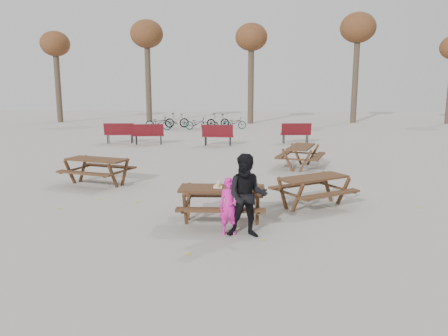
{
  "coord_description": "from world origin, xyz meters",
  "views": [
    {
      "loc": [
        0.43,
        -8.97,
        2.91
      ],
      "look_at": [
        0.0,
        1.0,
        1.0
      ],
      "focal_mm": 35.0,
      "sensor_mm": 36.0,
      "label": 1
    }
  ],
  "objects_px": {
    "picnic_table_east": "(313,192)",
    "picnic_table_far": "(301,157)",
    "main_picnic_table": "(222,196)",
    "picnic_table_north": "(97,172)",
    "food_tray": "(218,187)",
    "soda_bottle": "(219,185)",
    "adult": "(247,196)",
    "child": "(229,206)"
  },
  "relations": [
    {
      "from": "food_tray",
      "to": "soda_bottle",
      "type": "bearing_deg",
      "value": -61.06
    },
    {
      "from": "picnic_table_east",
      "to": "child",
      "type": "bearing_deg",
      "value": -165.21
    },
    {
      "from": "soda_bottle",
      "to": "adult",
      "type": "xyz_separation_m",
      "value": [
        0.59,
        -0.76,
        -0.03
      ]
    },
    {
      "from": "main_picnic_table",
      "to": "adult",
      "type": "bearing_deg",
      "value": -58.5
    },
    {
      "from": "picnic_table_far",
      "to": "picnic_table_north",
      "type": "bearing_deg",
      "value": 132.78
    },
    {
      "from": "picnic_table_north",
      "to": "picnic_table_far",
      "type": "height_order",
      "value": "picnic_table_far"
    },
    {
      "from": "main_picnic_table",
      "to": "food_tray",
      "type": "height_order",
      "value": "food_tray"
    },
    {
      "from": "child",
      "to": "picnic_table_north",
      "type": "distance_m",
      "value": 5.84
    },
    {
      "from": "main_picnic_table",
      "to": "picnic_table_far",
      "type": "distance_m",
      "value": 6.86
    },
    {
      "from": "child",
      "to": "food_tray",
      "type": "bearing_deg",
      "value": 107.19
    },
    {
      "from": "picnic_table_north",
      "to": "picnic_table_far",
      "type": "xyz_separation_m",
      "value": [
        6.34,
        2.9,
        0.0
      ]
    },
    {
      "from": "child",
      "to": "main_picnic_table",
      "type": "bearing_deg",
      "value": 99.63
    },
    {
      "from": "main_picnic_table",
      "to": "picnic_table_north",
      "type": "bearing_deg",
      "value": 137.88
    },
    {
      "from": "food_tray",
      "to": "soda_bottle",
      "type": "xyz_separation_m",
      "value": [
        0.02,
        -0.04,
        0.05
      ]
    },
    {
      "from": "picnic_table_far",
      "to": "picnic_table_east",
      "type": "bearing_deg",
      "value": -165.72
    },
    {
      "from": "soda_bottle",
      "to": "main_picnic_table",
      "type": "bearing_deg",
      "value": 57.43
    },
    {
      "from": "soda_bottle",
      "to": "picnic_table_far",
      "type": "relative_size",
      "value": 0.09
    },
    {
      "from": "adult",
      "to": "picnic_table_far",
      "type": "height_order",
      "value": "adult"
    },
    {
      "from": "food_tray",
      "to": "picnic_table_far",
      "type": "xyz_separation_m",
      "value": [
        2.58,
        6.44,
        -0.4
      ]
    },
    {
      "from": "food_tray",
      "to": "soda_bottle",
      "type": "height_order",
      "value": "soda_bottle"
    },
    {
      "from": "soda_bottle",
      "to": "picnic_table_north",
      "type": "distance_m",
      "value": 5.24
    },
    {
      "from": "picnic_table_north",
      "to": "main_picnic_table",
      "type": "bearing_deg",
      "value": -23.65
    },
    {
      "from": "main_picnic_table",
      "to": "adult",
      "type": "relative_size",
      "value": 1.1
    },
    {
      "from": "soda_bottle",
      "to": "picnic_table_far",
      "type": "bearing_deg",
      "value": 68.5
    },
    {
      "from": "soda_bottle",
      "to": "picnic_table_north",
      "type": "relative_size",
      "value": 0.09
    },
    {
      "from": "food_tray",
      "to": "child",
      "type": "height_order",
      "value": "child"
    },
    {
      "from": "adult",
      "to": "picnic_table_far",
      "type": "distance_m",
      "value": 7.51
    },
    {
      "from": "adult",
      "to": "main_picnic_table",
      "type": "bearing_deg",
      "value": 124.59
    },
    {
      "from": "picnic_table_north",
      "to": "picnic_table_far",
      "type": "bearing_deg",
      "value": 43.03
    },
    {
      "from": "main_picnic_table",
      "to": "picnic_table_far",
      "type": "height_order",
      "value": "picnic_table_far"
    },
    {
      "from": "child",
      "to": "picnic_table_east",
      "type": "height_order",
      "value": "child"
    },
    {
      "from": "soda_bottle",
      "to": "child",
      "type": "height_order",
      "value": "child"
    },
    {
      "from": "adult",
      "to": "food_tray",
      "type": "bearing_deg",
      "value": 130.4
    },
    {
      "from": "picnic_table_north",
      "to": "picnic_table_far",
      "type": "distance_m",
      "value": 6.98
    },
    {
      "from": "soda_bottle",
      "to": "adult",
      "type": "distance_m",
      "value": 0.96
    },
    {
      "from": "food_tray",
      "to": "adult",
      "type": "relative_size",
      "value": 0.11
    },
    {
      "from": "adult",
      "to": "picnic_table_east",
      "type": "xyz_separation_m",
      "value": [
        1.62,
        2.22,
        -0.45
      ]
    },
    {
      "from": "food_tray",
      "to": "picnic_table_north",
      "type": "relative_size",
      "value": 0.1
    },
    {
      "from": "main_picnic_table",
      "to": "picnic_table_east",
      "type": "distance_m",
      "value": 2.55
    },
    {
      "from": "soda_bottle",
      "to": "picnic_table_far",
      "type": "distance_m",
      "value": 6.98
    },
    {
      "from": "adult",
      "to": "picnic_table_far",
      "type": "bearing_deg",
      "value": 77.89
    },
    {
      "from": "picnic_table_east",
      "to": "picnic_table_far",
      "type": "distance_m",
      "value": 5.03
    }
  ]
}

